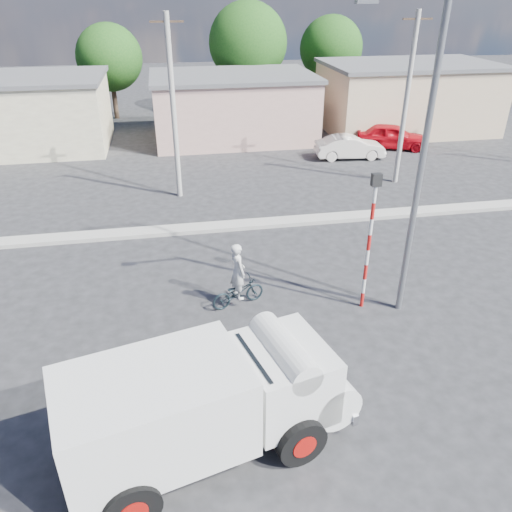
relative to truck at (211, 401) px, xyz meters
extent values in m
plane|color=#242427|center=(1.95, 3.15, -1.38)|extent=(120.00, 120.00, 0.00)
cube|color=#99968E|center=(1.95, 11.15, -1.30)|extent=(40.00, 0.80, 0.16)
cylinder|color=black|center=(-1.64, -1.51, -0.83)|extent=(1.15, 0.59, 1.11)
cylinder|color=red|center=(-1.64, -1.51, -0.83)|extent=(0.62, 0.49, 0.54)
cylinder|color=black|center=(-2.16, 0.53, -0.83)|extent=(1.15, 0.59, 1.11)
cylinder|color=red|center=(-2.16, 0.53, -0.83)|extent=(0.62, 0.49, 0.54)
cylinder|color=black|center=(1.77, -0.63, -0.83)|extent=(1.15, 0.59, 1.11)
cylinder|color=red|center=(1.77, -0.63, -0.83)|extent=(0.62, 0.49, 0.54)
cylinder|color=black|center=(1.24, 1.41, -0.83)|extent=(1.15, 0.59, 1.11)
cylinder|color=red|center=(1.24, 1.41, -0.83)|extent=(0.62, 0.49, 0.54)
cube|color=black|center=(-0.25, -0.06, -0.75)|extent=(4.80, 2.42, 0.18)
cube|color=silver|center=(-1.12, -0.29, 0.18)|extent=(4.05, 3.04, 1.86)
cube|color=silver|center=(1.60, 0.41, 0.03)|extent=(2.27, 2.45, 1.56)
cylinder|color=silver|center=(2.43, 0.63, -0.42)|extent=(1.58, 2.27, 1.11)
cylinder|color=silver|center=(1.60, 0.41, 0.73)|extent=(1.20, 2.17, 0.70)
cube|color=silver|center=(2.82, 0.73, -0.83)|extent=(0.68, 2.13, 0.28)
cube|color=black|center=(0.92, 0.24, 0.48)|extent=(0.50, 1.67, 0.70)
imported|color=black|center=(1.34, 5.42, -0.92)|extent=(1.84, 1.11, 0.91)
imported|color=silver|center=(1.34, 5.42, -0.46)|extent=(0.62, 0.77, 1.84)
imported|color=silver|center=(9.96, 19.39, -0.72)|extent=(4.09, 1.70, 1.31)
imported|color=#B50812|center=(13.24, 20.93, -0.64)|extent=(4.70, 3.21, 1.49)
cylinder|color=red|center=(5.15, 4.65, -1.13)|extent=(0.11, 0.11, 0.50)
cylinder|color=white|center=(5.15, 4.65, -0.63)|extent=(0.11, 0.11, 0.50)
cylinder|color=red|center=(5.15, 4.65, -0.13)|extent=(0.11, 0.11, 0.50)
cylinder|color=white|center=(5.15, 4.65, 0.37)|extent=(0.11, 0.11, 0.50)
cylinder|color=red|center=(5.15, 4.65, 0.87)|extent=(0.11, 0.11, 0.50)
cylinder|color=white|center=(5.15, 4.65, 1.37)|extent=(0.11, 0.11, 0.50)
cylinder|color=red|center=(5.15, 4.65, 1.87)|extent=(0.11, 0.11, 0.50)
cylinder|color=white|center=(5.15, 4.65, 2.37)|extent=(0.11, 0.11, 0.50)
cube|color=black|center=(5.15, 4.65, 2.80)|extent=(0.28, 0.18, 0.36)
cylinder|color=slate|center=(6.25, 4.35, 3.12)|extent=(0.18, 0.18, 9.00)
cube|color=slate|center=(4.25, 4.35, 7.22)|extent=(0.50, 0.22, 0.15)
cube|color=#BEB28F|center=(-10.05, 25.15, 0.62)|extent=(12.00, 7.00, 4.00)
cube|color=tan|center=(3.95, 25.15, 0.52)|extent=(10.00, 7.00, 3.80)
cube|color=#59595B|center=(3.95, 25.15, 2.54)|extent=(10.30, 7.30, 0.24)
cube|color=tan|center=(15.95, 25.15, 0.72)|extent=(11.00, 7.00, 4.20)
cube|color=#59595B|center=(15.95, 25.15, 2.94)|extent=(11.30, 7.30, 0.24)
cylinder|color=#38281E|center=(-4.05, 32.15, 0.36)|extent=(0.36, 0.36, 3.47)
sphere|color=#2D601C|center=(-4.05, 32.15, 2.96)|extent=(4.71, 4.71, 4.71)
cylinder|color=#38281E|center=(5.95, 31.15, 0.72)|extent=(0.36, 0.36, 4.20)
sphere|color=#2D601C|center=(5.95, 31.15, 3.87)|extent=(5.70, 5.70, 5.70)
cylinder|color=#38281E|center=(12.95, 33.15, 0.44)|extent=(0.36, 0.36, 3.64)
sphere|color=#2D601C|center=(12.95, 33.15, 3.17)|extent=(4.94, 4.94, 4.94)
cylinder|color=#99968E|center=(-0.05, 15.15, 2.62)|extent=(0.24, 0.24, 8.00)
cube|color=#38281E|center=(-0.05, 15.15, 6.22)|extent=(1.40, 0.08, 0.08)
cylinder|color=#99968E|center=(10.95, 15.15, 2.62)|extent=(0.24, 0.24, 8.00)
cube|color=#38281E|center=(10.95, 15.15, 6.22)|extent=(1.40, 0.08, 0.08)
camera|label=1|loc=(-0.44, -7.61, 7.49)|focal=35.00mm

